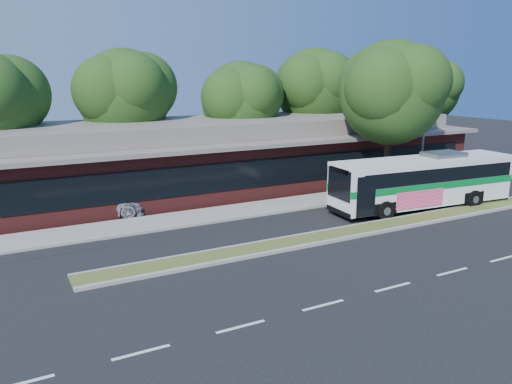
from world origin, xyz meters
TOP-DOWN VIEW (x-y plane):
  - ground at (0.00, 0.00)m, footprint 120.00×120.00m
  - median_strip at (0.00, 0.60)m, footprint 26.00×1.10m
  - sidewalk at (0.00, 6.40)m, footprint 44.00×2.60m
  - plaza_building at (0.00, 12.99)m, footprint 33.20×11.20m
  - lamp_post at (9.56, 6.00)m, footprint 0.93×0.18m
  - tree_bg_b at (-6.57, 16.14)m, footprint 6.69×6.00m
  - tree_bg_c at (1.40, 15.13)m, footprint 6.24×5.60m
  - tree_bg_d at (8.45, 16.15)m, footprint 6.91×6.20m
  - tree_bg_e at (14.42, 15.14)m, footprint 6.47×5.80m
  - tree_bg_f at (20.43, 16.14)m, footprint 6.69×6.00m
  - transit_bus at (6.05, 2.39)m, footprint 11.15×3.22m
  - sedan at (-10.51, 9.21)m, footprint 5.65×3.26m
  - sidewalk_tree at (7.33, 6.35)m, footprint 7.07×6.34m

SIDE VIEW (x-z plane):
  - ground at x=0.00m, z-range 0.00..0.00m
  - sidewalk at x=0.00m, z-range 0.00..0.12m
  - median_strip at x=0.00m, z-range 0.00..0.15m
  - sedan at x=-10.51m, z-range 0.00..1.54m
  - transit_bus at x=6.05m, z-range 0.18..3.27m
  - plaza_building at x=0.00m, z-range -0.10..4.35m
  - lamp_post at x=9.56m, z-range 0.37..9.44m
  - tree_bg_c at x=1.40m, z-range 1.46..9.72m
  - tree_bg_e at x=14.42m, z-range 1.49..10.00m
  - tree_bg_f at x=20.43m, z-range 1.60..10.52m
  - tree_bg_b at x=-6.57m, z-range 1.64..10.64m
  - sidewalk_tree at x=7.33m, z-range 1.69..11.09m
  - tree_bg_d at x=8.45m, z-range 1.73..11.10m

